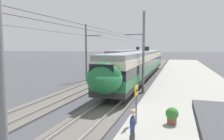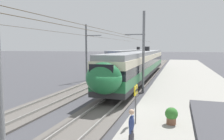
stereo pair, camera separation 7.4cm
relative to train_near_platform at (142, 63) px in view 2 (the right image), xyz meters
name	(u,v)px [view 2 (the right image)]	position (x,y,z in m)	size (l,w,h in m)	color
ground_plane	(119,111)	(-15.56, -1.03, -2.23)	(400.00, 400.00, 0.00)	#424247
platform_slab	(203,116)	(-15.56, -6.49, -2.07)	(120.00, 8.58, 0.33)	gray
track_near	(105,109)	(-15.56, 0.00, -2.16)	(120.00, 3.00, 0.28)	#5B5651
track_far	(47,103)	(-15.56, 4.75, -2.16)	(120.00, 3.00, 0.28)	#5B5651
train_near_platform	(142,63)	(0.00, 0.00, 0.00)	(33.01, 2.89, 4.27)	#2D2D30
train_far_track	(134,57)	(17.73, 4.75, 0.00)	(35.20, 2.89, 4.27)	#2D2D30
catenary_mast_mid	(142,51)	(-9.19, -1.59, 1.81)	(38.29, 2.00, 7.81)	slate
catenary_mast_far_side	(87,51)	(-3.72, 6.58, 1.66)	(38.29, 2.26, 7.38)	slate
platform_sign	(136,96)	(-18.55, -2.81, -0.38)	(0.70, 0.08, 2.08)	#59595B
passenger_walking	(131,128)	(-21.55, -3.23, -0.96)	(0.53, 0.22, 1.69)	#383842
handbag_beside_passenger	(131,137)	(-20.64, -3.04, -1.76)	(0.32, 0.18, 0.40)	black
potted_plant_platform_edge	(171,115)	(-18.04, -4.65, -1.39)	(0.68, 0.68, 0.91)	brown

